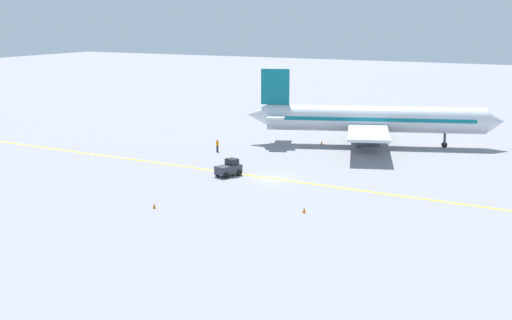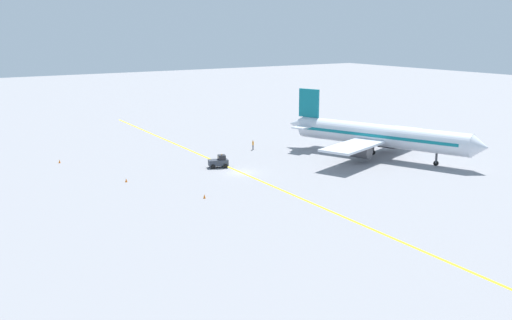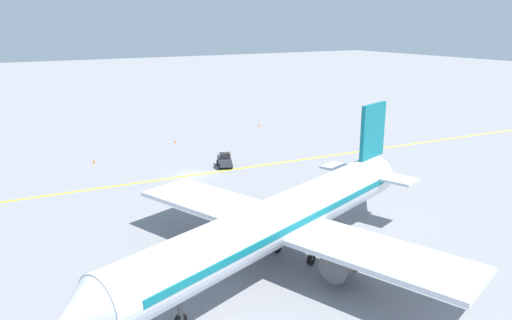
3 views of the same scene
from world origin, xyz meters
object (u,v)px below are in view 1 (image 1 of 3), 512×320
(traffic_cone_mid_apron, at_px, (322,143))
(traffic_cone_far_edge, at_px, (154,206))
(ground_crew_worker, at_px, (217,145))
(baggage_tug_dark, at_px, (229,168))
(airplane_at_gate, at_px, (372,120))
(traffic_cone_near_nose, at_px, (304,210))

(traffic_cone_mid_apron, height_order, traffic_cone_far_edge, same)
(ground_crew_worker, bearing_deg, traffic_cone_far_edge, 18.88)
(baggage_tug_dark, xyz_separation_m, traffic_cone_far_edge, (15.33, 0.64, -0.63))
(airplane_at_gate, distance_m, traffic_cone_far_edge, 41.88)
(airplane_at_gate, bearing_deg, traffic_cone_near_nose, 9.13)
(baggage_tug_dark, bearing_deg, airplane_at_gate, 162.48)
(traffic_cone_mid_apron, bearing_deg, traffic_cone_near_nose, 20.12)
(airplane_at_gate, height_order, traffic_cone_far_edge, airplane_at_gate)
(traffic_cone_near_nose, height_order, traffic_cone_mid_apron, same)
(airplane_at_gate, bearing_deg, ground_crew_worker, -50.48)
(baggage_tug_dark, distance_m, ground_crew_worker, 14.71)
(traffic_cone_near_nose, bearing_deg, airplane_at_gate, -170.87)
(ground_crew_worker, bearing_deg, baggage_tug_dark, 36.12)
(airplane_at_gate, xyz_separation_m, ground_crew_worker, (13.85, -16.79, -2.80))
(traffic_cone_near_nose, height_order, traffic_cone_far_edge, same)
(ground_crew_worker, distance_m, traffic_cone_near_nose, 31.42)
(airplane_at_gate, height_order, traffic_cone_mid_apron, airplane_at_gate)
(traffic_cone_mid_apron, bearing_deg, airplane_at_gate, 110.85)
(ground_crew_worker, relative_size, traffic_cone_mid_apron, 3.05)
(baggage_tug_dark, bearing_deg, traffic_cone_near_nose, 54.20)
(ground_crew_worker, xyz_separation_m, traffic_cone_near_nose, (21.88, 22.54, -0.63))
(traffic_cone_near_nose, relative_size, traffic_cone_mid_apron, 1.00)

